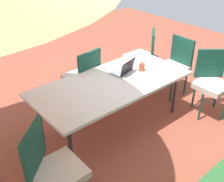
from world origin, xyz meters
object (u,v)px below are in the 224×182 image
at_px(chair_northeast, 52,167).
at_px(cup, 142,67).
at_px(chair_northwest, 211,80).
at_px(dining_table, 112,85).
at_px(chair_west, 175,64).
at_px(laptop, 124,70).
at_px(chair_south, 84,75).
at_px(chair_southwest, 144,54).

distance_m(chair_northeast, cup, 1.99).
distance_m(chair_northwest, chair_northeast, 2.69).
bearing_deg(dining_table, chair_west, -178.92).
height_order(dining_table, chair_northeast, chair_northeast).
relative_size(dining_table, laptop, 5.82).
height_order(dining_table, chair_northwest, chair_northwest).
height_order(chair_south, laptop, chair_south).
distance_m(dining_table, laptop, 0.32).
xyz_separation_m(dining_table, laptop, (-0.29, -0.09, 0.09)).
height_order(dining_table, chair_southwest, chair_southwest).
xyz_separation_m(chair_northwest, chair_northeast, (2.69, -0.02, 0.00)).
bearing_deg(chair_south, cup, 120.27).
distance_m(chair_northeast, laptop, 1.80).
distance_m(laptop, cup, 0.28).
height_order(dining_table, cup, cup).
distance_m(dining_table, chair_northeast, 1.49).
xyz_separation_m(chair_northwest, chair_west, (-0.04, -0.71, 0.00)).
relative_size(chair_northeast, cup, 8.31).
bearing_deg(dining_table, cup, 177.83).
bearing_deg(chair_south, chair_northeast, 37.68).
relative_size(dining_table, chair_northeast, 2.21).
xyz_separation_m(laptop, cup, (-0.26, 0.11, 0.01)).
xyz_separation_m(chair_west, chair_south, (1.40, -0.65, 0.00)).
height_order(chair_southwest, chair_south, same).
distance_m(chair_southwest, chair_northeast, 2.94).
relative_size(chair_northwest, laptop, 2.63).
height_order(chair_west, laptop, chair_west).
bearing_deg(chair_southwest, laptop, -13.54).
xyz_separation_m(chair_west, cup, (0.85, 0.05, 0.23)).
bearing_deg(chair_northeast, cup, -23.63).
height_order(chair_west, chair_southwest, same).
bearing_deg(chair_south, chair_southwest, 171.00).
relative_size(chair_northeast, laptop, 2.63).
xyz_separation_m(chair_west, chair_northeast, (2.73, 0.69, 0.00)).
height_order(chair_northeast, laptop, chair_northeast).
height_order(dining_table, chair_west, chair_west).
distance_m(dining_table, cup, 0.56).
bearing_deg(chair_southwest, chair_south, -43.71).
height_order(chair_southwest, laptop, chair_southwest).
bearing_deg(dining_table, chair_northwest, 153.49).
xyz_separation_m(dining_table, chair_west, (-1.40, -0.03, -0.12)).
distance_m(chair_northwest, chair_west, 0.71).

